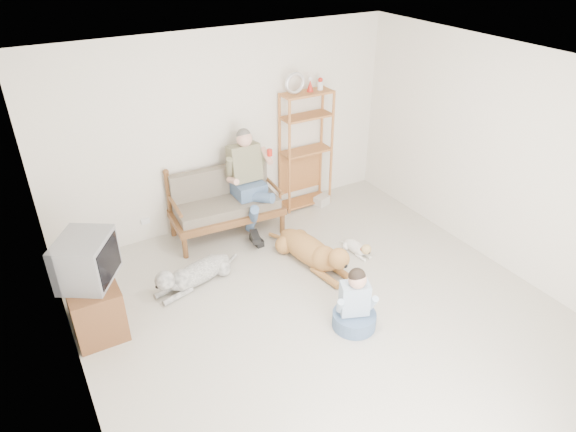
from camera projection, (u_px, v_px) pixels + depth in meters
floor at (335, 327)px, 5.59m from camera, size 5.50×5.50×0.00m
ceiling at (350, 80)px, 4.23m from camera, size 5.50×5.50×0.00m
wall_back at (225, 131)px, 6.97m from camera, size 5.00×0.00×5.00m
wall_left at (66, 305)px, 3.83m from camera, size 0.00×5.50×5.50m
wall_right at (517, 166)px, 5.99m from camera, size 0.00×5.50×5.50m
loveseat at (224, 202)px, 7.04m from camera, size 1.55×0.80×0.95m
man at (251, 190)px, 6.92m from camera, size 0.56×0.80×1.30m
etagere at (306, 149)px, 7.55m from camera, size 0.79×0.34×2.07m
book_stack at (322, 201)px, 7.94m from camera, size 0.26×0.22×0.14m
tv_stand at (93, 302)px, 5.49m from camera, size 0.51×0.90×0.60m
crt_tv at (86, 260)px, 5.21m from camera, size 0.73×0.77×0.50m
wall_outlet at (145, 221)px, 6.95m from camera, size 0.12×0.02×0.08m
golden_retriever at (314, 252)px, 6.51m from camera, size 0.53×1.50×0.46m
shaggy_dog at (192, 274)px, 6.15m from camera, size 1.25×0.53×0.38m
terrier at (358, 248)px, 6.76m from camera, size 0.20×0.58×0.21m
child at (355, 306)px, 5.47m from camera, size 0.48×0.48×0.75m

